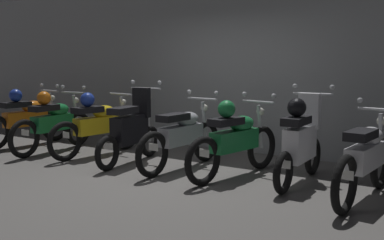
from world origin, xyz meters
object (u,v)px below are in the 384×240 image
at_px(motorbike_slot_0, 26,118).
at_px(motorbike_slot_3, 131,130).
at_px(motorbike_slot_5, 235,139).
at_px(motorbike_slot_1, 53,122).
at_px(motorbike_slot_4, 182,136).
at_px(motorbike_slot_2, 97,125).
at_px(motorbike_slot_6, 301,141).
at_px(motorbike_slot_7, 366,158).

bearing_deg(motorbike_slot_0, motorbike_slot_3, -1.52).
height_order(motorbike_slot_0, motorbike_slot_5, same).
relative_size(motorbike_slot_1, motorbike_slot_4, 1.00).
bearing_deg(motorbike_slot_2, motorbike_slot_6, 1.93).
bearing_deg(motorbike_slot_6, motorbike_slot_4, -175.04).
relative_size(motorbike_slot_2, motorbike_slot_7, 1.00).
height_order(motorbike_slot_3, motorbike_slot_7, motorbike_slot_3).
height_order(motorbike_slot_0, motorbike_slot_2, motorbike_slot_0).
distance_m(motorbike_slot_0, motorbike_slot_3, 2.66).
xyz_separation_m(motorbike_slot_3, motorbike_slot_7, (3.55, -0.02, -0.04)).
distance_m(motorbike_slot_3, motorbike_slot_4, 0.90).
distance_m(motorbike_slot_3, motorbike_slot_7, 3.55).
distance_m(motorbike_slot_6, motorbike_slot_7, 0.94).
distance_m(motorbike_slot_1, motorbike_slot_4, 2.67).
height_order(motorbike_slot_0, motorbike_slot_3, motorbike_slot_3).
height_order(motorbike_slot_0, motorbike_slot_7, same).
height_order(motorbike_slot_2, motorbike_slot_3, motorbike_slot_3).
xyz_separation_m(motorbike_slot_1, motorbike_slot_6, (4.43, 0.31, 0.04)).
bearing_deg(motorbike_slot_7, motorbike_slot_1, -179.81).
height_order(motorbike_slot_3, motorbike_slot_4, motorbike_slot_3).
relative_size(motorbike_slot_4, motorbike_slot_5, 1.01).
xyz_separation_m(motorbike_slot_0, motorbike_slot_4, (3.55, 0.05, -0.04)).
bearing_deg(motorbike_slot_4, motorbike_slot_7, -3.02).
height_order(motorbike_slot_1, motorbike_slot_2, motorbike_slot_1).
relative_size(motorbike_slot_4, motorbike_slot_6, 1.16).
bearing_deg(motorbike_slot_5, motorbike_slot_2, 179.27).
xyz_separation_m(motorbike_slot_4, motorbike_slot_7, (2.66, -0.14, 0.00)).
relative_size(motorbike_slot_1, motorbike_slot_2, 1.00).
relative_size(motorbike_slot_2, motorbike_slot_4, 1.00).
height_order(motorbike_slot_4, motorbike_slot_6, motorbike_slot_6).
relative_size(motorbike_slot_3, motorbike_slot_5, 0.87).
relative_size(motorbike_slot_1, motorbike_slot_7, 1.00).
bearing_deg(motorbike_slot_3, motorbike_slot_1, -178.72).
height_order(motorbike_slot_1, motorbike_slot_3, motorbike_slot_3).
bearing_deg(motorbike_slot_4, motorbike_slot_1, -176.61).
bearing_deg(motorbike_slot_7, motorbike_slot_0, 179.15).
height_order(motorbike_slot_5, motorbike_slot_6, motorbike_slot_6).
bearing_deg(motorbike_slot_0, motorbike_slot_7, -0.85).
xyz_separation_m(motorbike_slot_1, motorbike_slot_4, (2.66, 0.16, -0.04)).
relative_size(motorbike_slot_2, motorbike_slot_6, 1.16).
bearing_deg(motorbike_slot_3, motorbike_slot_0, 178.48).
relative_size(motorbike_slot_0, motorbike_slot_4, 1.00).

